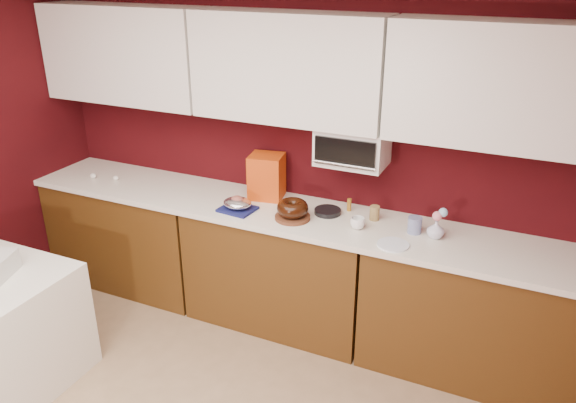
% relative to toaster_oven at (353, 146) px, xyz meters
% --- Properties ---
extents(wall_back, '(4.00, 0.02, 2.50)m').
position_rel_toaster_oven_xyz_m(wall_back, '(-0.45, 0.15, -0.12)').
color(wall_back, '#39070A').
rests_on(wall_back, floor).
extents(base_cabinet_left, '(1.31, 0.58, 0.86)m').
position_rel_toaster_oven_xyz_m(base_cabinet_left, '(-1.78, -0.17, -0.95)').
color(base_cabinet_left, '#4F2F0F').
rests_on(base_cabinet_left, floor).
extents(base_cabinet_center, '(1.31, 0.58, 0.86)m').
position_rel_toaster_oven_xyz_m(base_cabinet_center, '(-0.45, -0.17, -0.95)').
color(base_cabinet_center, '#4F2F0F').
rests_on(base_cabinet_center, floor).
extents(base_cabinet_right, '(1.31, 0.58, 0.86)m').
position_rel_toaster_oven_xyz_m(base_cabinet_right, '(0.88, -0.17, -0.95)').
color(base_cabinet_right, '#4F2F0F').
rests_on(base_cabinet_right, floor).
extents(countertop, '(4.00, 0.62, 0.04)m').
position_rel_toaster_oven_xyz_m(countertop, '(-0.45, -0.17, -0.49)').
color(countertop, white).
rests_on(countertop, base_cabinet_center).
extents(upper_cabinet_left, '(1.31, 0.33, 0.70)m').
position_rel_toaster_oven_xyz_m(upper_cabinet_left, '(-1.78, -0.02, 0.48)').
color(upper_cabinet_left, white).
rests_on(upper_cabinet_left, wall_back).
extents(upper_cabinet_center, '(1.31, 0.33, 0.70)m').
position_rel_toaster_oven_xyz_m(upper_cabinet_center, '(-0.45, -0.02, 0.48)').
color(upper_cabinet_center, white).
rests_on(upper_cabinet_center, wall_back).
extents(upper_cabinet_right, '(1.31, 0.33, 0.70)m').
position_rel_toaster_oven_xyz_m(upper_cabinet_right, '(0.88, -0.02, 0.48)').
color(upper_cabinet_right, white).
rests_on(upper_cabinet_right, wall_back).
extents(toaster_oven, '(0.45, 0.30, 0.25)m').
position_rel_toaster_oven_xyz_m(toaster_oven, '(0.00, 0.00, 0.00)').
color(toaster_oven, white).
rests_on(toaster_oven, upper_cabinet_center).
extents(toaster_oven_door, '(0.40, 0.02, 0.18)m').
position_rel_toaster_oven_xyz_m(toaster_oven_door, '(0.00, -0.16, 0.00)').
color(toaster_oven_door, black).
rests_on(toaster_oven_door, toaster_oven).
extents(toaster_oven_handle, '(0.42, 0.02, 0.02)m').
position_rel_toaster_oven_xyz_m(toaster_oven_handle, '(0.00, -0.18, -0.07)').
color(toaster_oven_handle, silver).
rests_on(toaster_oven_handle, toaster_oven).
extents(cake_base, '(0.30, 0.30, 0.02)m').
position_rel_toaster_oven_xyz_m(cake_base, '(-0.31, -0.27, -0.46)').
color(cake_base, brown).
rests_on(cake_base, countertop).
extents(bundt_cake, '(0.26, 0.26, 0.09)m').
position_rel_toaster_oven_xyz_m(bundt_cake, '(-0.31, -0.27, -0.40)').
color(bundt_cake, black).
rests_on(bundt_cake, cake_base).
extents(navy_towel, '(0.25, 0.22, 0.02)m').
position_rel_toaster_oven_xyz_m(navy_towel, '(-0.71, -0.30, -0.47)').
color(navy_towel, '#151A52').
rests_on(navy_towel, countertop).
extents(foil_ham_nest, '(0.21, 0.18, 0.07)m').
position_rel_toaster_oven_xyz_m(foil_ham_nest, '(-0.71, -0.30, -0.42)').
color(foil_ham_nest, white).
rests_on(foil_ham_nest, navy_towel).
extents(roasted_ham, '(0.09, 0.07, 0.06)m').
position_rel_toaster_oven_xyz_m(roasted_ham, '(-0.71, -0.30, -0.40)').
color(roasted_ham, '#A6594C').
rests_on(roasted_ham, foil_ham_nest).
extents(pandoro_box, '(0.27, 0.25, 0.32)m').
position_rel_toaster_oven_xyz_m(pandoro_box, '(-0.64, -0.00, -0.31)').
color(pandoro_box, '#B4230C').
rests_on(pandoro_box, countertop).
extents(dark_pan, '(0.23, 0.23, 0.03)m').
position_rel_toaster_oven_xyz_m(dark_pan, '(-0.13, -0.09, -0.46)').
color(dark_pan, black).
rests_on(dark_pan, countertop).
extents(coffee_mug, '(0.12, 0.12, 0.09)m').
position_rel_toaster_oven_xyz_m(coffee_mug, '(0.13, -0.22, -0.43)').
color(coffee_mug, white).
rests_on(coffee_mug, countertop).
extents(blue_jar, '(0.10, 0.10, 0.11)m').
position_rel_toaster_oven_xyz_m(blue_jar, '(0.48, -0.13, -0.42)').
color(blue_jar, navy).
rests_on(blue_jar, countertop).
extents(flower_vase, '(0.10, 0.10, 0.13)m').
position_rel_toaster_oven_xyz_m(flower_vase, '(0.61, -0.14, -0.41)').
color(flower_vase, silver).
rests_on(flower_vase, countertop).
extents(flower_pink, '(0.06, 0.06, 0.06)m').
position_rel_toaster_oven_xyz_m(flower_pink, '(0.61, -0.14, -0.33)').
color(flower_pink, pink).
rests_on(flower_pink, flower_vase).
extents(flower_blue, '(0.06, 0.06, 0.06)m').
position_rel_toaster_oven_xyz_m(flower_blue, '(0.64, -0.12, -0.30)').
color(flower_blue, '#97C9F3').
rests_on(flower_blue, flower_vase).
extents(china_plate, '(0.25, 0.25, 0.01)m').
position_rel_toaster_oven_xyz_m(china_plate, '(0.40, -0.36, -0.47)').
color(china_plate, white).
rests_on(china_plate, countertop).
extents(amber_bottle, '(0.03, 0.03, 0.09)m').
position_rel_toaster_oven_xyz_m(amber_bottle, '(-0.01, 0.02, -0.43)').
color(amber_bottle, '#94611B').
rests_on(amber_bottle, countertop).
extents(paper_cup, '(0.07, 0.07, 0.10)m').
position_rel_toaster_oven_xyz_m(paper_cup, '(0.19, -0.05, -0.43)').
color(paper_cup, olive).
rests_on(paper_cup, countertop).
extents(egg_left, '(0.07, 0.06, 0.04)m').
position_rel_toaster_oven_xyz_m(egg_left, '(-2.06, -0.24, -0.45)').
color(egg_left, silver).
rests_on(egg_left, countertop).
extents(egg_right, '(0.05, 0.04, 0.04)m').
position_rel_toaster_oven_xyz_m(egg_right, '(-1.87, -0.20, -0.46)').
color(egg_right, white).
rests_on(egg_right, countertop).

